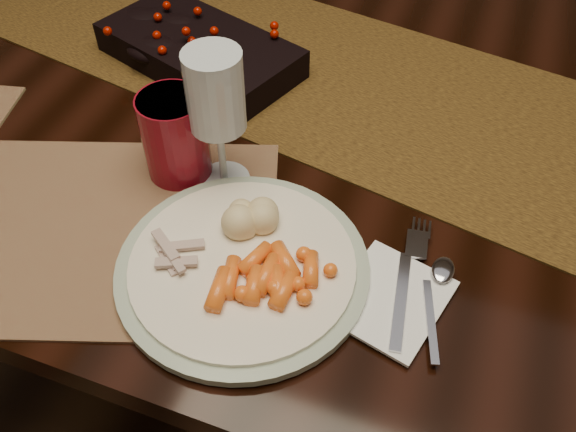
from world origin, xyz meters
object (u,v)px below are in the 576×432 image
(centerpiece, at_px, (199,46))
(mashed_potatoes, at_px, (252,214))
(turkey_shreds, at_px, (170,248))
(red_cup, at_px, (175,136))
(dinner_plate, at_px, (243,266))
(napkin, at_px, (390,299))
(baby_carrots, at_px, (263,282))
(wine_glass, at_px, (218,123))
(placemat_main, at_px, (98,228))
(dining_table, at_px, (330,268))

(centerpiece, distance_m, mashed_potatoes, 0.38)
(turkey_shreds, xyz_separation_m, red_cup, (-0.06, 0.14, 0.03))
(dinner_plate, bearing_deg, napkin, 6.32)
(baby_carrots, relative_size, red_cup, 0.96)
(dinner_plate, height_order, red_cup, red_cup)
(baby_carrots, bearing_deg, mashed_potatoes, 119.99)
(wine_glass, bearing_deg, placemat_main, -129.78)
(red_cup, bearing_deg, dining_table, 48.37)
(dinner_plate, relative_size, wine_glass, 1.50)
(placemat_main, relative_size, napkin, 3.40)
(turkey_shreds, bearing_deg, dining_table, 72.17)
(centerpiece, bearing_deg, dinner_plate, -58.01)
(dining_table, bearing_deg, turkey_shreds, -107.83)
(placemat_main, xyz_separation_m, dinner_plate, (0.19, -0.00, 0.01))
(mashed_potatoes, distance_m, wine_glass, 0.12)
(wine_glass, bearing_deg, baby_carrots, -52.90)
(red_cup, distance_m, wine_glass, 0.07)
(dining_table, xyz_separation_m, baby_carrots, (0.01, -0.35, 0.40))
(mashed_potatoes, bearing_deg, baby_carrots, -60.01)
(napkin, bearing_deg, mashed_potatoes, -177.04)
(placemat_main, xyz_separation_m, wine_glass, (0.11, 0.13, 0.10))
(placemat_main, bearing_deg, centerpiece, 76.77)
(napkin, xyz_separation_m, red_cup, (-0.32, 0.11, 0.06))
(red_cup, bearing_deg, turkey_shreds, -66.59)
(dining_table, relative_size, baby_carrots, 16.15)
(baby_carrots, xyz_separation_m, wine_glass, (-0.12, 0.16, 0.07))
(napkin, bearing_deg, turkey_shreds, -157.84)
(turkey_shreds, distance_m, napkin, 0.26)
(baby_carrots, bearing_deg, turkey_shreds, 175.62)
(placemat_main, bearing_deg, baby_carrots, -24.70)
(turkey_shreds, xyz_separation_m, wine_glass, (-0.00, 0.15, 0.07))
(red_cup, bearing_deg, dinner_plate, -41.55)
(dining_table, xyz_separation_m, mashed_potatoes, (-0.04, -0.27, 0.42))
(centerpiece, height_order, napkin, centerpiece)
(mashed_potatoes, distance_m, napkin, 0.19)
(centerpiece, bearing_deg, dining_table, -10.42)
(dining_table, height_order, centerpiece, centerpiece)
(dining_table, distance_m, wine_glass, 0.52)
(mashed_potatoes, bearing_deg, red_cup, 151.58)
(placemat_main, height_order, wine_glass, wine_glass)
(centerpiece, distance_m, napkin, 0.53)
(dining_table, xyz_separation_m, red_cup, (-0.17, -0.19, 0.44))
(dining_table, distance_m, centerpiece, 0.48)
(dining_table, distance_m, turkey_shreds, 0.54)
(turkey_shreds, distance_m, wine_glass, 0.16)
(dining_table, relative_size, placemat_main, 4.14)
(placemat_main, bearing_deg, wine_glass, 31.51)
(dining_table, bearing_deg, napkin, -64.28)
(placemat_main, relative_size, dinner_plate, 1.49)
(placemat_main, bearing_deg, dinner_plate, -18.72)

